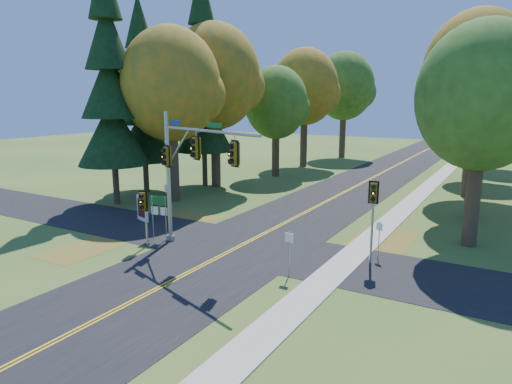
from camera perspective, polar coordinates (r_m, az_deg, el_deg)
The scene contains 30 objects.
ground at distance 25.35m, azimuth -4.23°, elevation -7.91°, with size 160.00×160.00×0.00m, color #32571E.
road_main at distance 25.34m, azimuth -4.23°, elevation -7.88°, with size 8.00×160.00×0.02m, color black.
road_cross at distance 26.92m, azimuth -1.81°, elevation -6.67°, with size 60.00×6.00×0.02m, color black.
centerline_left at distance 25.39m, azimuth -4.42°, elevation -7.81°, with size 0.10×160.00×0.01m, color gold.
centerline_right at distance 25.28m, azimuth -4.04°, elevation -7.89°, with size 0.10×160.00×0.01m, color gold.
sidewalk_east at distance 22.62m, azimuth 9.06°, elevation -10.41°, with size 1.60×160.00×0.06m, color #9E998E.
leaf_patch_w_near at distance 32.16m, azimuth -9.78°, elevation -3.78°, with size 4.00×6.00×0.00m, color brown.
leaf_patch_e at distance 27.84m, azimuth 14.75°, elevation -6.44°, with size 3.50×8.00×0.00m, color brown.
leaf_patch_w_far at distance 28.17m, azimuth -20.59°, elevation -6.60°, with size 3.00×5.00×0.00m, color brown.
tree_w_a at distance 38.13m, azimuth -10.45°, elevation 13.00°, with size 8.00×8.00×14.15m.
tree_e_a at distance 28.48m, azimuth 26.65°, elevation 10.57°, with size 7.20×7.20×12.73m.
tree_w_b at distance 43.99m, azimuth -5.07°, elevation 14.09°, with size 8.60×8.60×15.38m.
tree_e_b at distance 35.32m, azimuth 26.52°, elevation 11.16°, with size 7.60×7.60×13.33m.
tree_w_c at distance 49.81m, azimuth 2.62°, elevation 11.05°, with size 6.80×6.80×11.91m.
tree_e_c at distance 43.54m, azimuth 26.08°, elevation 13.40°, with size 8.80×8.80×15.79m.
tree_w_d at distance 57.92m, azimuth 6.22°, elevation 12.90°, with size 8.20×8.20×14.56m.
tree_e_d at distance 52.69m, azimuth 25.98°, elevation 10.26°, with size 7.00×7.00×12.32m.
tree_w_e at distance 67.60m, azimuth 11.06°, elevation 12.82°, with size 8.40×8.40×14.97m.
tree_e_e at distance 63.30m, azimuth 27.97°, elevation 10.99°, with size 7.80×7.80×13.74m.
pine_a at distance 38.04m, azimuth -17.78°, elevation 12.19°, with size 5.60×5.60×19.48m.
pine_b at distance 42.60m, azimuth -14.02°, elevation 10.91°, with size 5.60×5.60×17.31m.
pine_c at distance 44.48m, azimuth -6.66°, elevation 13.16°, with size 5.60×5.60×20.56m.
traffic_mast at distance 25.38m, azimuth -8.72°, elevation 3.57°, with size 8.08×3.03×7.72m.
east_signal_pole at distance 23.73m, azimuth 14.44°, elevation -1.17°, with size 0.51×0.59×4.43m.
ped_signal_pole at distance 26.70m, azimuth -13.87°, elevation -1.63°, with size 0.52×0.61×3.35m.
route_sign_cluster at distance 28.16m, azimuth -12.02°, elevation -2.04°, with size 1.27×0.26×2.74m.
info_kiosk at distance 32.88m, azimuth -14.01°, elevation -2.00°, with size 1.30×0.61×1.82m.
reg_sign_e_north at distance 25.33m, azimuth 15.14°, elevation -4.97°, with size 0.37×0.19×2.05m.
reg_sign_e_south at distance 21.95m, azimuth 4.17°, elevation -6.72°, with size 0.44×0.07×2.28m.
reg_sign_w at distance 33.16m, azimuth -11.04°, elevation -0.30°, with size 0.48×0.10×2.52m.
Camera 1 is at (13.59, -19.64, 8.48)m, focal length 32.00 mm.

